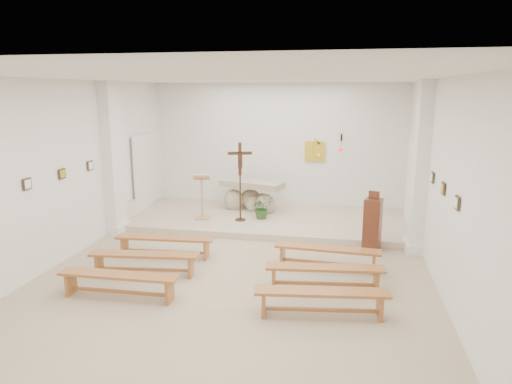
% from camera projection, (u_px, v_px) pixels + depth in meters
% --- Properties ---
extents(ground, '(7.00, 10.00, 0.00)m').
position_uv_depth(ground, '(235.00, 275.00, 8.30)').
color(ground, tan).
rests_on(ground, ground).
extents(wall_left, '(0.02, 10.00, 3.50)m').
position_uv_depth(wall_left, '(55.00, 174.00, 8.58)').
color(wall_left, white).
rests_on(wall_left, ground).
extents(wall_right, '(0.02, 10.00, 3.50)m').
position_uv_depth(wall_right, '(447.00, 189.00, 7.26)').
color(wall_right, white).
rests_on(wall_right, ground).
extents(wall_back, '(7.00, 0.02, 3.50)m').
position_uv_depth(wall_back, '(277.00, 147.00, 12.70)').
color(wall_back, white).
rests_on(wall_back, ground).
extents(ceiling, '(7.00, 10.00, 0.02)m').
position_uv_depth(ceiling, '(233.00, 78.00, 7.54)').
color(ceiling, silver).
rests_on(ceiling, wall_back).
extents(sanctuary_platform, '(6.98, 3.00, 0.15)m').
position_uv_depth(sanctuary_platform, '(268.00, 219.00, 11.64)').
color(sanctuary_platform, beige).
rests_on(sanctuary_platform, ground).
extents(pilaster_left, '(0.26, 0.55, 3.50)m').
position_uv_depth(pilaster_left, '(113.00, 159.00, 10.47)').
color(pilaster_left, white).
rests_on(pilaster_left, ground).
extents(pilaster_right, '(0.26, 0.55, 3.50)m').
position_uv_depth(pilaster_right, '(420.00, 168.00, 9.20)').
color(pilaster_right, white).
rests_on(pilaster_right, ground).
extents(gold_wall_relief, '(0.55, 0.04, 0.55)m').
position_uv_depth(gold_wall_relief, '(315.00, 152.00, 12.49)').
color(gold_wall_relief, yellow).
rests_on(gold_wall_relief, wall_back).
extents(sanctuary_lamp, '(0.11, 0.36, 0.44)m').
position_uv_depth(sanctuary_lamp, '(341.00, 148.00, 12.08)').
color(sanctuary_lamp, black).
rests_on(sanctuary_lamp, wall_back).
extents(station_frame_left_front, '(0.03, 0.20, 0.20)m').
position_uv_depth(station_frame_left_front, '(27.00, 184.00, 7.82)').
color(station_frame_left_front, '#392B19').
rests_on(station_frame_left_front, wall_left).
extents(station_frame_left_mid, '(0.03, 0.20, 0.20)m').
position_uv_depth(station_frame_left_mid, '(62.00, 174.00, 8.77)').
color(station_frame_left_mid, '#392B19').
rests_on(station_frame_left_mid, wall_left).
extents(station_frame_left_rear, '(0.03, 0.20, 0.20)m').
position_uv_depth(station_frame_left_rear, '(90.00, 166.00, 9.73)').
color(station_frame_left_rear, '#392B19').
rests_on(station_frame_left_rear, wall_left).
extents(station_frame_right_front, '(0.03, 0.20, 0.20)m').
position_uv_depth(station_frame_right_front, '(457.00, 203.00, 6.51)').
color(station_frame_right_front, '#392B19').
rests_on(station_frame_right_front, wall_right).
extents(station_frame_right_mid, '(0.03, 0.20, 0.20)m').
position_uv_depth(station_frame_right_mid, '(443.00, 188.00, 7.46)').
color(station_frame_right_mid, '#392B19').
rests_on(station_frame_right_mid, wall_right).
extents(station_frame_right_rear, '(0.03, 0.20, 0.20)m').
position_uv_depth(station_frame_right_rear, '(432.00, 177.00, 8.42)').
color(station_frame_right_rear, '#392B19').
rests_on(station_frame_right_rear, wall_right).
extents(radiator_left, '(0.10, 0.85, 0.52)m').
position_uv_depth(radiator_left, '(128.00, 213.00, 11.48)').
color(radiator_left, silver).
rests_on(radiator_left, ground).
extents(radiator_right, '(0.10, 0.85, 0.52)m').
position_uv_depth(radiator_right, '(413.00, 229.00, 10.18)').
color(radiator_right, silver).
rests_on(radiator_right, ground).
extents(altar, '(1.79, 1.11, 0.86)m').
position_uv_depth(altar, '(251.00, 198.00, 12.20)').
color(altar, '#C0B692').
rests_on(altar, sanctuary_platform).
extents(lectern, '(0.47, 0.42, 1.15)m').
position_uv_depth(lectern, '(202.00, 196.00, 11.31)').
color(lectern, '#AF8055').
rests_on(lectern, sanctuary_platform).
extents(crucifix_stand, '(0.57, 0.25, 1.93)m').
position_uv_depth(crucifix_stand, '(240.00, 176.00, 11.02)').
color(crucifix_stand, '#3C2013').
rests_on(crucifix_stand, sanctuary_platform).
extents(potted_plant, '(0.65, 0.63, 0.56)m').
position_uv_depth(potted_plant, '(262.00, 208.00, 11.39)').
color(potted_plant, '#264F1F').
rests_on(potted_plant, sanctuary_platform).
extents(donation_pedestal, '(0.41, 0.41, 1.26)m').
position_uv_depth(donation_pedestal, '(372.00, 224.00, 9.53)').
color(donation_pedestal, '#5B2C1A').
rests_on(donation_pedestal, ground).
extents(bench_left_front, '(1.99, 0.44, 0.42)m').
position_uv_depth(bench_left_front, '(165.00, 242.00, 9.16)').
color(bench_left_front, '#AB6A31').
rests_on(bench_left_front, ground).
extents(bench_right_front, '(1.99, 0.43, 0.42)m').
position_uv_depth(bench_right_front, '(327.00, 253.00, 8.55)').
color(bench_right_front, '#AB6A31').
rests_on(bench_right_front, ground).
extents(bench_left_second, '(2.00, 0.54, 0.42)m').
position_uv_depth(bench_left_second, '(144.00, 259.00, 8.24)').
color(bench_left_second, '#AB6A31').
rests_on(bench_left_second, ground).
extents(bench_right_second, '(2.00, 0.55, 0.42)m').
position_uv_depth(bench_right_second, '(325.00, 272.00, 7.63)').
color(bench_right_second, '#AB6A31').
rests_on(bench_right_second, ground).
extents(bench_left_third, '(1.98, 0.35, 0.42)m').
position_uv_depth(bench_left_third, '(119.00, 280.00, 7.33)').
color(bench_left_third, '#AB6A31').
rests_on(bench_left_third, ground).
extents(bench_right_third, '(2.00, 0.58, 0.42)m').
position_uv_depth(bench_right_third, '(322.00, 297.00, 6.71)').
color(bench_right_third, '#AB6A31').
rests_on(bench_right_third, ground).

